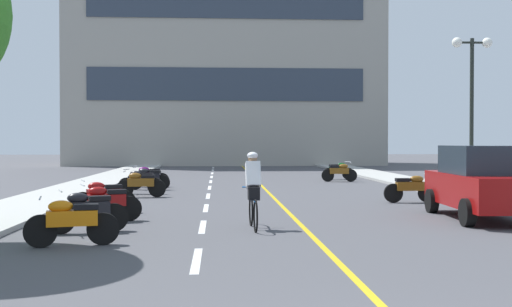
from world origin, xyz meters
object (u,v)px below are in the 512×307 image
cyclist_rider (253,188)px  motorcycle_5 (411,188)px  motorcycle_2 (87,210)px  motorcycle_6 (141,184)px  motorcycle_3 (106,202)px  motorcycle_10 (340,172)px  motorcycle_11 (338,170)px  motorcycle_4 (104,196)px  motorcycle_9 (149,176)px  motorcycle_8 (148,178)px  street_lamp_mid (472,80)px  motorcycle_7 (140,181)px  motorcycle_1 (71,221)px  parked_car_near (482,182)px

cyclist_rider → motorcycle_5: bearing=46.7°
motorcycle_2 → motorcycle_6: (0.09, 8.42, 0.00)m
motorcycle_3 → motorcycle_10: 16.95m
motorcycle_11 → motorcycle_3: bearing=-118.2°
motorcycle_4 → motorcycle_9: size_ratio=0.96×
motorcycle_8 → cyclist_rider: 11.96m
motorcycle_3 → motorcycle_11: 18.58m
street_lamp_mid → motorcycle_7: bearing=173.7°
street_lamp_mid → motorcycle_1: bearing=-138.8°
motorcycle_9 → motorcycle_10: (8.76, 3.07, 0.00)m
motorcycle_3 → parked_car_near: bearing=0.3°
motorcycle_8 → street_lamp_mid: bearing=-15.6°
motorcycle_5 → cyclist_rider: bearing=-133.3°
motorcycle_4 → motorcycle_8: same height
motorcycle_10 → street_lamp_mid: bearing=-67.9°
motorcycle_5 → motorcycle_9: size_ratio=1.00×
motorcycle_1 → motorcycle_6: same height
parked_car_near → motorcycle_10: bearing=92.8°
motorcycle_5 → motorcycle_7: same height
motorcycle_10 → motorcycle_11: same height
parked_car_near → motorcycle_5: 4.28m
motorcycle_1 → motorcycle_5: same height
street_lamp_mid → motorcycle_4: (-12.07, -5.03, -3.64)m
motorcycle_7 → motorcycle_8: (0.07, 1.99, 0.00)m
motorcycle_10 → motorcycle_9: bearing=-160.7°
motorcycle_2 → motorcycle_11: 20.17m
motorcycle_4 → motorcycle_6: size_ratio=0.96×
motorcycle_11 → motorcycle_2: bearing=-116.0°
motorcycle_9 → motorcycle_2: bearing=-89.2°
motorcycle_3 → motorcycle_8: size_ratio=0.96×
motorcycle_5 → motorcycle_8: (-8.83, 5.80, 0.00)m
motorcycle_5 → motorcycle_11: size_ratio=1.03×
parked_car_near → motorcycle_1: size_ratio=2.55×
parked_car_near → motorcycle_7: parked_car_near is taller
parked_car_near → motorcycle_4: (-9.57, 1.69, -0.44)m
street_lamp_mid → motorcycle_10: 9.26m
motorcycle_11 → motorcycle_1: bearing=-113.9°
motorcycle_9 → parked_car_near: bearing=-50.6°
street_lamp_mid → motorcycle_11: (-2.93, 9.61, -3.64)m
cyclist_rider → parked_car_near: bearing=13.5°
motorcycle_8 → motorcycle_9: size_ratio=1.00×
motorcycle_4 → motorcycle_2: bearing=-85.3°
motorcycle_8 → motorcycle_4: bearing=-91.8°
motorcycle_4 → motorcycle_9: (0.10, 9.85, 0.00)m
motorcycle_3 → motorcycle_8: same height
motorcycle_2 → motorcycle_3: (0.08, 1.75, 0.00)m
street_lamp_mid → motorcycle_4: bearing=-157.4°
motorcycle_1 → motorcycle_3: size_ratio=1.03×
motorcycle_10 → motorcycle_11: (0.28, 1.72, 0.00)m
motorcycle_6 → cyclist_rider: (3.43, -8.01, 0.41)m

